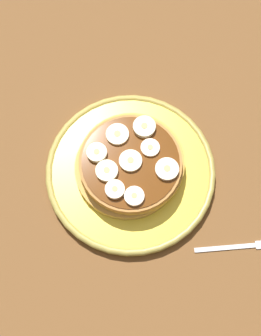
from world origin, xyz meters
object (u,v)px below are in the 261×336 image
Objects in this scene: banana_slice_8 at (115,190)px; banana_slice_7 at (144,127)px; banana_slice_5 at (134,196)px; banana_slice_1 at (107,171)px; banana_slice_2 at (150,148)px; plate at (130,172)px; banana_slice_3 at (117,134)px; pancake_stack at (130,165)px; banana_slice_4 at (167,169)px; fork at (242,246)px; banana_slice_6 at (97,153)px; banana_slice_0 at (128,162)px.

banana_slice_7 is at bearing -9.54° from banana_slice_8.
banana_slice_7 is (11.18, 1.17, 0.08)cm from banana_slice_5.
banana_slice_8 is at bearing 170.46° from banana_slice_7.
banana_slice_1 reaches higher than banana_slice_2.
plate is 6.87cm from banana_slice_3.
banana_slice_7 reaches higher than banana_slice_1.
pancake_stack is at bearing -141.35° from banana_slice_3.
banana_slice_3 is at bearing 67.26° from banana_slice_4.
banana_slice_7 is (5.90, -0.71, 5.06)cm from plate.
banana_slice_7 is 1.20× the size of banana_slice_8.
plate is at bearing -12.64° from banana_slice_8.
banana_slice_5 is 3.02cm from banana_slice_8.
banana_slice_7 reaches higher than banana_slice_3.
banana_slice_3 is at bearing 38.65° from pancake_stack.
fork is (-7.48, -19.63, -3.37)cm from pancake_stack.
banana_slice_6 reaches higher than banana_slice_5.
banana_slice_6 is (-2.93, 7.66, 0.17)cm from banana_slice_2.
plate is at bearing 69.34° from fork.
banana_slice_1 is at bearing 128.17° from banana_slice_0.
banana_slice_1 is 6.20cm from banana_slice_3.
banana_slice_0 is at bearing 160.02° from pancake_stack.
banana_slice_3 is at bearing 12.25° from banana_slice_8.
plate is 2.60cm from pancake_stack.
banana_slice_0 is 5.92cm from banana_slice_4.
banana_slice_1 is 1.15× the size of banana_slice_2.
banana_slice_5 is at bearing 83.28° from fork.
pancake_stack is 5.84× the size of banana_slice_5.
banana_slice_6 is at bearing 110.90° from banana_slice_2.
plate is 7.64× the size of banana_slice_3.
banana_slice_1 is at bearing 128.86° from plate.
plate is at bearing 19.67° from banana_slice_5.
banana_slice_2 is 8.11cm from banana_slice_5.
banana_slice_1 and banana_slice_4 have the same top height.
banana_slice_5 is 1.02× the size of banana_slice_8.
banana_slice_8 is (-4.73, 0.85, 0.13)cm from banana_slice_0.
banana_slice_4 is 1.15× the size of banana_slice_6.
banana_slice_3 reaches higher than plate.
banana_slice_1 is 23.79cm from fork.
plate is 8.03× the size of banana_slice_1.
banana_slice_4 is at bearing 61.69° from fork.
banana_slice_8 reaches higher than banana_slice_3.
pancake_stack is at bearing 44.82° from plate.
banana_slice_2 is 20.69cm from fork.
banana_slice_5 is at bearing -159.57° from pancake_stack.
banana_slice_8 is at bearing 83.50° from fork.
banana_slice_0 is 0.99× the size of banana_slice_7.
banana_slice_0 and banana_slice_3 have the same top height.
banana_slice_1 is at bearing 106.53° from banana_slice_4.
banana_slice_3 is 10.27cm from banana_slice_5.
banana_slice_8 is (-5.13, 0.99, 2.46)cm from pancake_stack.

